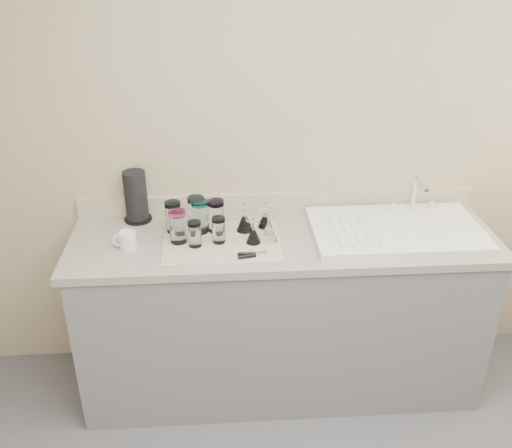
{
  "coord_description": "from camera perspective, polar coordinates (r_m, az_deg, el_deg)",
  "views": [
    {
      "loc": [
        -0.3,
        -1.2,
        2.22
      ],
      "look_at": [
        -0.14,
        1.15,
        1.0
      ],
      "focal_mm": 40.0,
      "sensor_mm": 36.0,
      "label": 1
    }
  ],
  "objects": [
    {
      "name": "counter_unit",
      "position": [
        2.99,
        2.59,
        -8.83
      ],
      "size": [
        2.06,
        0.62,
        0.9
      ],
      "color": "slate",
      "rests_on": "ground"
    },
    {
      "name": "tumbler_magenta",
      "position": [
        2.68,
        -7.83,
        -0.24
      ],
      "size": [
        0.08,
        0.08,
        0.16
      ],
      "color": "white",
      "rests_on": "dish_towel"
    },
    {
      "name": "tumbler_purple",
      "position": [
        2.76,
        -4.0,
        0.83
      ],
      "size": [
        0.08,
        0.08,
        0.16
      ],
      "color": "white",
      "rests_on": "dish_towel"
    },
    {
      "name": "tumbler_extra",
      "position": [
        2.75,
        -5.62,
        0.77
      ],
      "size": [
        0.08,
        0.08,
        0.16
      ],
      "color": "white",
      "rests_on": "dish_towel"
    },
    {
      "name": "paper_towel_roll",
      "position": [
        2.91,
        -11.92,
        2.67
      ],
      "size": [
        0.14,
        0.14,
        0.26
      ],
      "color": "black",
      "rests_on": "counter_unit"
    },
    {
      "name": "room_envelope",
      "position": [
        1.4,
        8.83,
        -1.31
      ],
      "size": [
        3.54,
        3.5,
        2.52
      ],
      "color": "#505055",
      "rests_on": "ground"
    },
    {
      "name": "dish_towel",
      "position": [
        2.7,
        -3.43,
        -1.76
      ],
      "size": [
        0.55,
        0.42,
        0.01
      ],
      "primitive_type": "cube",
      "color": "beige",
      "rests_on": "counter_unit"
    },
    {
      "name": "tumbler_blue",
      "position": [
        2.64,
        -6.15,
        -0.98
      ],
      "size": [
        0.06,
        0.06,
        0.13
      ],
      "color": "white",
      "rests_on": "dish_towel"
    },
    {
      "name": "tumbler_lavender",
      "position": [
        2.66,
        -3.75,
        -0.59
      ],
      "size": [
        0.06,
        0.06,
        0.13
      ],
      "color": "white",
      "rests_on": "dish_towel"
    },
    {
      "name": "white_mug",
      "position": [
        2.7,
        -12.76,
        -1.58
      ],
      "size": [
        0.11,
        0.08,
        0.08
      ],
      "color": "white",
      "rests_on": "counter_unit"
    },
    {
      "name": "sink_unit",
      "position": [
        2.86,
        13.86,
        -0.52
      ],
      "size": [
        0.82,
        0.5,
        0.22
      ],
      "color": "white",
      "rests_on": "counter_unit"
    },
    {
      "name": "tumbler_cyan",
      "position": [
        2.79,
        -5.99,
        1.15
      ],
      "size": [
        0.08,
        0.08,
        0.16
      ],
      "color": "white",
      "rests_on": "dish_towel"
    },
    {
      "name": "goblet_back_right",
      "position": [
        2.8,
        0.94,
        0.55
      ],
      "size": [
        0.07,
        0.07,
        0.13
      ],
      "color": "white",
      "rests_on": "dish_towel"
    },
    {
      "name": "can_opener",
      "position": [
        2.57,
        -0.34,
        -3.1
      ],
      "size": [
        0.13,
        0.05,
        0.02
      ],
      "color": "silver",
      "rests_on": "dish_towel"
    },
    {
      "name": "tumbler_teal",
      "position": [
        2.78,
        -8.27,
        0.73
      ],
      "size": [
        0.08,
        0.08,
        0.16
      ],
      "color": "white",
      "rests_on": "dish_towel"
    },
    {
      "name": "goblet_front_right",
      "position": [
        2.68,
        1.29,
        -0.69
      ],
      "size": [
        0.09,
        0.09,
        0.15
      ],
      "color": "white",
      "rests_on": "dish_towel"
    },
    {
      "name": "goblet_front_left",
      "position": [
        2.66,
        -0.26,
        -1.03
      ],
      "size": [
        0.07,
        0.07,
        0.13
      ],
      "color": "white",
      "rests_on": "dish_towel"
    },
    {
      "name": "goblet_back_left",
      "position": [
        2.77,
        -1.14,
        0.29
      ],
      "size": [
        0.08,
        0.08,
        0.15
      ],
      "color": "white",
      "rests_on": "dish_towel"
    }
  ]
}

